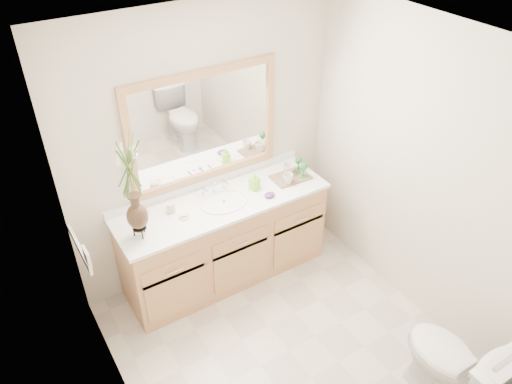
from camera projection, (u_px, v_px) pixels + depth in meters
floor at (289, 350)px, 3.93m from camera, size 2.60×2.60×0.00m
ceiling at (307, 53)px, 2.55m from camera, size 2.40×2.60×0.02m
wall_back at (205, 148)px, 4.14m from camera, size 2.40×0.02×2.40m
wall_left at (117, 308)px, 2.72m from camera, size 0.02×2.60×2.40m
wall_right at (425, 179)px, 3.76m from camera, size 0.02×2.60×2.40m
vanity at (225, 240)px, 4.41m from camera, size 1.80×0.55×0.80m
counter at (223, 203)px, 4.17m from camera, size 1.84×0.57×0.03m
sink at (224, 207)px, 4.18m from camera, size 0.38×0.34×0.23m
mirror at (204, 127)px, 4.01m from camera, size 1.32×0.04×0.97m
switch_plate at (87, 256)px, 3.39m from camera, size 0.02×0.12×0.12m
toilet at (453, 366)px, 3.39m from camera, size 0.42×0.75×0.74m
flower_vase at (131, 178)px, 3.49m from camera, size 0.19×0.19×0.78m
tumbler at (171, 207)px, 4.02m from camera, size 0.07×0.07×0.09m
soap_dish at (184, 216)px, 3.98m from camera, size 0.09×0.09×0.03m
soap_bottle at (254, 182)px, 4.26m from camera, size 0.08×0.08×0.15m
purple_dish at (270, 195)px, 4.20m from camera, size 0.10×0.08×0.03m
tray at (291, 177)px, 4.44m from camera, size 0.34×0.24×0.02m
mug_left at (288, 178)px, 4.33m from camera, size 0.10×0.09×0.09m
mug_right at (289, 169)px, 4.43m from camera, size 0.12×0.12×0.11m
goblet_front at (304, 167)px, 4.38m from camera, size 0.06×0.06×0.15m
goblet_back at (298, 161)px, 4.47m from camera, size 0.06×0.06×0.14m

